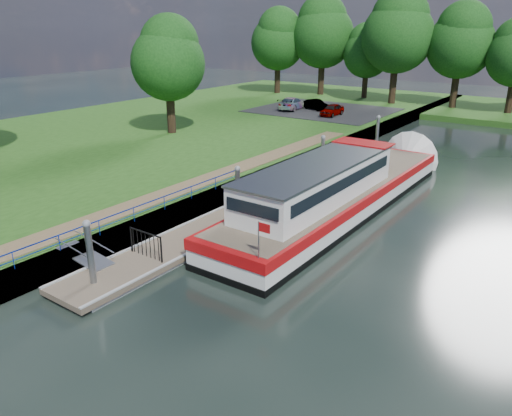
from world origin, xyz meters
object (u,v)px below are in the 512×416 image
Objects in this scene: barge at (343,190)px; car_c at (292,103)px; car_b at (316,105)px; pontoon at (285,195)px; car_a at (332,110)px.

barge reaches higher than car_c.
car_c is at bearing 141.39° from car_b.
car_a is (-8.52, 22.31, 1.23)m from pontoon.
car_a is 5.43m from car_c.
car_c is at bearing 120.75° from pontoon.
barge is (3.60, 0.24, 0.90)m from pontoon.
car_a is 1.01× the size of car_b.
barge reaches higher than car_b.
car_c is (-2.26, -1.23, 0.10)m from car_b.
car_c reaches higher than pontoon.
car_b is at bearing 143.25° from car_a.
car_c is (-17.45, 23.05, 0.41)m from barge.
car_c reaches higher than car_b.
car_a is (-12.11, 22.07, 0.33)m from barge.
pontoon is 6.61× the size of car_c.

